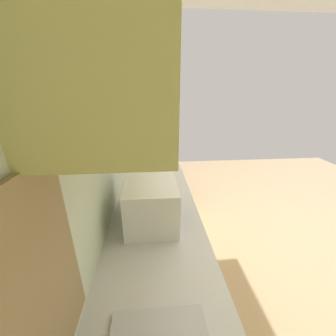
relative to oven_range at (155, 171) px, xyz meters
The scene contains 9 objects.
ground_plane 2.00m from the oven_range, 136.16° to the right, with size 6.13×6.13×0.00m, color tan.
wall_back 1.75m from the oven_range, 164.47° to the left, with size 3.95×0.12×2.84m, color beige.
counter_run 1.82m from the oven_range, behind, with size 2.97×0.64×0.89m.
upper_cabinets 2.30m from the oven_range, behind, with size 1.66×0.36×0.59m.
window_back_wall 2.89m from the oven_range, behind, with size 0.51×0.02×0.61m.
oven_range is the anchor object (origin of this frame).
microwave 1.98m from the oven_range, behind, with size 0.48×0.33×0.30m.
bowl 1.42m from the oven_range, behind, with size 0.14×0.14×0.07m.
kettle 0.81m from the oven_range, behind, with size 0.19×0.14×0.16m.
Camera 1 is at (-1.66, 1.38, 1.73)m, focal length 21.41 mm.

